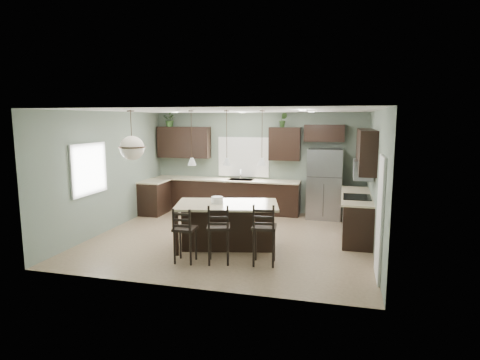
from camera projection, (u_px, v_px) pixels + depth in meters
The scene contains 32 objects.
ground at pixel (231, 238), 8.94m from camera, with size 6.00×6.00×0.00m, color #9E8466.
pantry_door at pixel (380, 218), 6.57m from camera, with size 0.04×0.82×2.04m, color white.
window_back at pixel (244, 157), 11.42m from camera, with size 1.35×0.02×1.00m, color white.
window_left at pixel (88, 169), 8.68m from camera, with size 0.02×1.10×1.00m, color white.
left_return_cabs at pixel (155, 198), 11.17m from camera, with size 0.60×0.90×0.90m, color black.
left_return_countertop at pixel (155, 181), 11.09m from camera, with size 0.66×0.96×0.04m, color beige.
back_lower_cabs at pixel (226, 196), 11.43m from camera, with size 4.20×0.60×0.90m, color black.
back_countertop at pixel (225, 180), 11.34m from camera, with size 4.20×0.66×0.04m, color beige.
sink_inset at pixel (241, 180), 11.22m from camera, with size 0.70×0.45×0.01m, color gray.
faucet at pixel (241, 175), 11.17m from camera, with size 0.02×0.02×0.28m, color silver.
back_upper_left at pixel (184, 142), 11.65m from camera, with size 1.55×0.34×0.90m, color black.
back_upper_right at pixel (285, 144), 10.92m from camera, with size 0.85×0.34×0.90m, color black.
fridge_header at pixel (324, 133), 10.61m from camera, with size 1.05×0.34×0.45m, color black.
right_lower_cabs at pixel (357, 216), 9.04m from camera, with size 0.60×2.35×0.90m, color black.
right_countertop at pixel (357, 196), 8.98m from camera, with size 0.66×2.35×0.04m, color beige.
cooktop at pixel (357, 197), 8.71m from camera, with size 0.58×0.75×0.02m, color black.
wall_oven_front at pixel (343, 218), 8.86m from camera, with size 0.01×0.72×0.60m, color gray.
right_upper_cabs at pixel (366, 150), 8.78m from camera, with size 0.34×2.35×0.90m, color black.
microwave at pixel (363, 170), 8.59m from camera, with size 0.40×0.75×0.40m, color gray.
refrigerator at pixel (324, 184), 10.61m from camera, with size 0.90×0.74×1.85m, color #929199.
kitchen_island at pixel (227, 226), 8.21m from camera, with size 2.04×1.16×0.92m, color black.
serving_dish at pixel (217, 200), 8.13m from camera, with size 0.24×0.24×0.14m, color silver.
bar_stool_left at pixel (185, 235), 7.35m from camera, with size 0.39×0.39×1.05m, color black.
bar_stool_center at pixel (219, 233), 7.31m from camera, with size 0.41×0.41×1.12m, color black.
bar_stool_right at pixel (264, 234), 7.23m from camera, with size 0.43×0.43×1.15m, color black.
pendant_left at pixel (192, 138), 7.95m from camera, with size 0.17×0.17×1.10m, color white, non-canonical shape.
pendant_center at pixel (227, 138), 7.94m from camera, with size 0.17×0.17×1.10m, color silver, non-canonical shape.
pendant_right at pixel (262, 138), 7.92m from camera, with size 0.17×0.17×1.10m, color silver, non-canonical shape.
chandelier at pixel (131, 135), 7.96m from camera, with size 0.53×0.53×0.99m, color beige, non-canonical shape.
plant_back_left at pixel (170, 119), 11.62m from camera, with size 0.38×0.33×0.42m, color #2B4B21.
plant_back_right at pixel (283, 120), 10.80m from camera, with size 0.21×0.17×0.39m, color #345726.
room_shell at pixel (231, 162), 8.68m from camera, with size 6.00×6.00×6.00m.
Camera 1 is at (2.35, -8.32, 2.64)m, focal length 30.00 mm.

